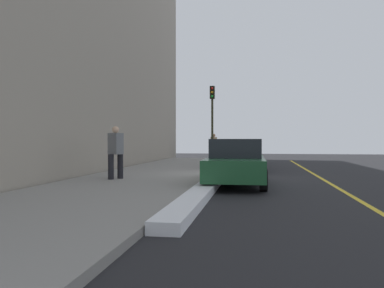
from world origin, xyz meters
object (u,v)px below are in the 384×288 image
at_px(parked_car_green, 236,162).
at_px(pedestrian_tan_coat, 214,146).
at_px(traffic_light_pole, 212,111).
at_px(parked_car_black, 241,155).
at_px(parked_car_silver, 243,151).
at_px(pedestrian_grey_coat, 116,151).

bearing_deg(parked_car_green, pedestrian_tan_coat, -170.99).
bearing_deg(traffic_light_pole, pedestrian_tan_coat, -174.81).
bearing_deg(parked_car_black, pedestrian_tan_coat, -164.17).
height_order(parked_car_silver, pedestrian_tan_coat, pedestrian_tan_coat).
xyz_separation_m(parked_car_green, traffic_light_pole, (-8.62, -1.74, 2.31)).
bearing_deg(parked_car_silver, parked_car_green, 0.72).
bearing_deg(parked_car_silver, pedestrian_tan_coat, -123.09).
bearing_deg(traffic_light_pole, parked_car_silver, 159.05).
xyz_separation_m(parked_car_black, pedestrian_grey_coat, (6.54, -4.03, 0.35)).
distance_m(pedestrian_grey_coat, pedestrian_tan_coat, 14.35).
xyz_separation_m(parked_car_silver, pedestrian_tan_coat, (-1.35, -2.07, 0.34)).
distance_m(pedestrian_grey_coat, traffic_light_pole, 9.28).
distance_m(parked_car_black, pedestrian_grey_coat, 7.69).
bearing_deg(traffic_light_pole, pedestrian_grey_coat, -15.00).
relative_size(parked_car_black, pedestrian_tan_coat, 2.59).
bearing_deg(pedestrian_grey_coat, parked_car_silver, 163.05).
relative_size(pedestrian_tan_coat, traffic_light_pole, 0.41).
distance_m(parked_car_silver, pedestrian_tan_coat, 2.50).
relative_size(pedestrian_grey_coat, traffic_light_pole, 0.42).
bearing_deg(parked_car_black, parked_car_silver, -179.03).
relative_size(parked_car_silver, pedestrian_grey_coat, 2.56).
bearing_deg(parked_car_green, traffic_light_pole, -168.60).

